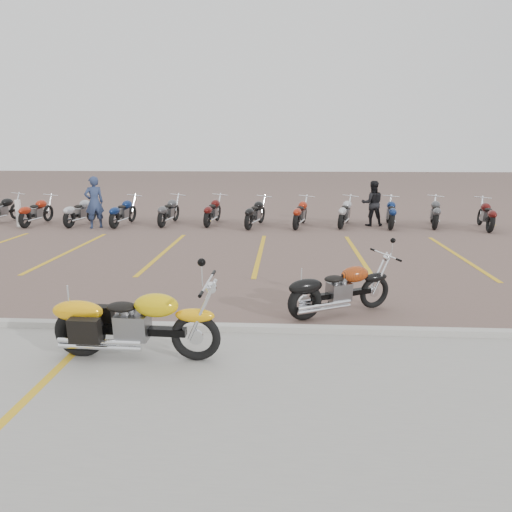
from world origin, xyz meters
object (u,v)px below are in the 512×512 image
Objects in this scene: flame_cruiser at (338,291)px; bollard at (19,213)px; person_a at (94,202)px; yellow_cruiser at (133,326)px; person_b at (372,203)px.

bollard is (-10.70, 9.16, 0.08)m from flame_cruiser.
bollard is at bearing -37.55° from person_a.
flame_cruiser is 12.01m from person_a.
person_b reaches higher than yellow_cruiser.
bollard is (-2.88, 0.06, -0.43)m from person_a.
flame_cruiser is 10.51m from person_b.
person_a is at bearing 5.69° from person_b.
person_a is (-7.82, 9.10, 0.51)m from flame_cruiser.
yellow_cruiser is at bearing 76.90° from person_a.
flame_cruiser is at bearing -40.55° from bollard.
person_b is at bearing 4.81° from bollard.
flame_cruiser is 14.09m from bollard.
bollard is at bearing 111.80° from flame_cruiser.
person_b is at bearing 69.47° from yellow_cruiser.
person_b is at bearing 150.08° from person_a.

